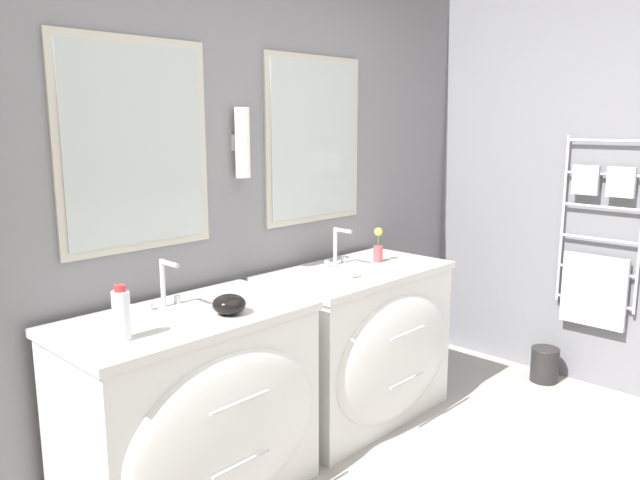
# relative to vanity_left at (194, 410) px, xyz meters

# --- Properties ---
(wall_back) EXTENTS (5.63, 0.15, 2.60)m
(wall_back) POSITION_rel_vanity_left_xyz_m (0.49, 0.40, 0.87)
(wall_back) COLOR slate
(wall_back) RESTS_ON ground_plane
(wall_right) EXTENTS (0.13, 3.47, 2.60)m
(wall_right) POSITION_rel_vanity_left_xyz_m (2.53, -0.54, 0.86)
(wall_right) COLOR slate
(wall_right) RESTS_ON ground_plane
(vanity_left) EXTENTS (1.09, 0.67, 0.86)m
(vanity_left) POSITION_rel_vanity_left_xyz_m (0.00, 0.00, 0.00)
(vanity_left) COLOR white
(vanity_left) RESTS_ON ground_plane
(vanity_right) EXTENTS (1.09, 0.67, 0.86)m
(vanity_right) POSITION_rel_vanity_left_xyz_m (1.13, 0.00, 0.00)
(vanity_right) COLOR white
(vanity_right) RESTS_ON ground_plane
(faucet_left) EXTENTS (0.17, 0.13, 0.22)m
(faucet_left) POSITION_rel_vanity_left_xyz_m (0.00, 0.18, 0.53)
(faucet_left) COLOR silver
(faucet_left) RESTS_ON vanity_left
(faucet_right) EXTENTS (0.17, 0.13, 0.22)m
(faucet_right) POSITION_rel_vanity_left_xyz_m (1.13, 0.18, 0.53)
(faucet_right) COLOR silver
(faucet_right) RESTS_ON vanity_right
(toiletry_bottle) EXTENTS (0.07, 0.07, 0.21)m
(toiletry_bottle) POSITION_rel_vanity_left_xyz_m (-0.34, -0.06, 0.53)
(toiletry_bottle) COLOR silver
(toiletry_bottle) RESTS_ON vanity_left
(amenity_bowl) EXTENTS (0.14, 0.14, 0.09)m
(amenity_bowl) POSITION_rel_vanity_left_xyz_m (0.13, -0.10, 0.47)
(amenity_bowl) COLOR black
(amenity_bowl) RESTS_ON vanity_left
(flower_vase) EXTENTS (0.05, 0.05, 0.20)m
(flower_vase) POSITION_rel_vanity_left_xyz_m (1.36, 0.07, 0.51)
(flower_vase) COLOR #CC4C51
(flower_vase) RESTS_ON vanity_right
(soap_dish) EXTENTS (0.11, 0.08, 0.04)m
(soap_dish) POSITION_rel_vanity_left_xyz_m (0.92, -0.13, 0.44)
(soap_dish) COLOR white
(soap_dish) RESTS_ON vanity_right
(waste_bin) EXTENTS (0.18, 0.18, 0.22)m
(waste_bin) POSITION_rel_vanity_left_xyz_m (2.33, -0.56, -0.32)
(waste_bin) COLOR #282626
(waste_bin) RESTS_ON ground_plane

